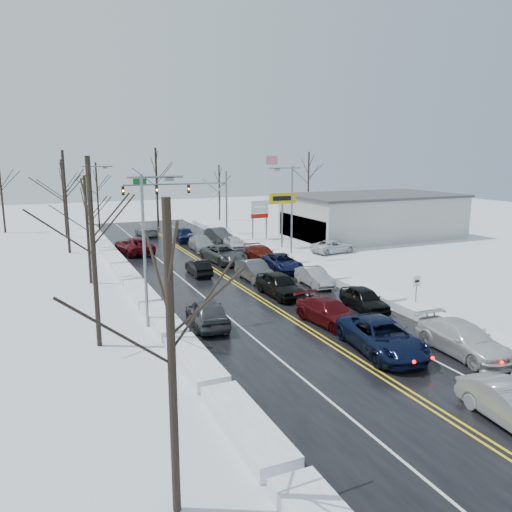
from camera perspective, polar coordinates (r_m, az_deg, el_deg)
name	(u,v)px	position (r m, az deg, el deg)	size (l,w,h in m)	color
ground	(252,294)	(36.75, -0.45, -4.35)	(160.00, 160.00, 0.00)	silver
road_surface	(242,287)	(38.53, -1.63, -3.60)	(14.00, 84.00, 0.01)	black
snow_bank_left	(143,299)	(36.46, -12.80, -4.78)	(1.56, 72.00, 0.59)	white
snow_bank_right	(326,278)	(41.89, 8.05, -2.48)	(1.56, 72.00, 0.59)	white
traffic_signal_mast	(188,192)	(63.08, -7.75, 7.26)	(13.28, 0.39, 8.00)	slate
tires_plus_sign	(282,202)	(54.53, 3.02, 6.18)	(3.20, 0.34, 6.00)	slate
used_vehicles_sign	(260,212)	(60.09, 0.42, 5.09)	(2.20, 0.22, 4.65)	slate
speed_limit_sign	(417,287)	(34.09, 17.87, -3.35)	(0.55, 0.09, 2.35)	slate
flagpole	(267,185)	(69.06, 1.24, 8.09)	(1.87, 1.20, 10.00)	silver
dealership_building	(372,215)	(63.59, 13.11, 4.54)	(20.40, 12.40, 5.30)	#B5B5B0
streetlight_ne	(290,205)	(48.19, 3.91, 5.85)	(3.20, 0.25, 9.00)	slate
streetlight_sw	(147,238)	(29.41, -12.31, 1.98)	(3.20, 0.25, 9.00)	slate
streetlight_nw	(93,199)	(56.94, -18.08, 6.18)	(3.20, 0.25, 9.00)	slate
tree_left_a	(170,300)	(13.35, -9.85, -5.03)	(3.60, 3.60, 9.00)	#2D231C
tree_left_b	(91,216)	(26.75, -18.33, 4.36)	(4.00, 4.00, 10.00)	#2D231C
tree_left_c	(86,209)	(40.81, -18.84, 5.12)	(3.40, 3.40, 8.50)	#2D231C
tree_left_d	(64,182)	(54.59, -21.04, 7.91)	(4.20, 4.20, 10.50)	#2D231C
tree_left_e	(63,183)	(66.62, -21.23, 7.81)	(3.80, 3.80, 9.50)	#2D231C
tree_far_a	(0,179)	(72.63, -27.22, 7.85)	(4.00, 4.00, 10.00)	#2D231C
tree_far_b	(97,182)	(73.98, -17.75, 8.07)	(3.60, 3.60, 9.00)	#2D231C
tree_far_c	(156,171)	(73.26, -11.34, 9.45)	(4.40, 4.40, 11.00)	#2D231C
tree_far_d	(219,182)	(77.56, -4.23, 8.45)	(3.40, 3.40, 8.50)	#2D231C
tree_far_e	(309,171)	(84.66, 6.03, 9.62)	(4.20, 4.20, 10.50)	#2D231C
queued_car_1	(510,424)	(22.24, 27.07, -16.70)	(1.58, 4.53, 1.49)	#929499
queued_car_2	(381,352)	(27.13, 14.15, -10.59)	(2.79, 6.05, 1.68)	black
queued_car_3	(329,324)	(30.74, 8.33, -7.69)	(2.11, 5.19, 1.51)	#46090D
queued_car_4	(280,296)	(36.25, 2.74, -4.59)	(2.02, 5.01, 1.71)	black
queued_car_5	(255,280)	(40.59, -0.12, -2.81)	(1.70, 4.88, 1.61)	#414346
queued_car_6	(224,262)	(47.39, -3.69, -0.75)	(2.71, 5.87, 1.63)	#3C3F41
queued_car_7	(202,250)	(53.53, -6.21, 0.63)	(2.15, 5.29, 1.54)	gray
queued_car_8	(185,241)	(59.41, -8.06, 1.67)	(1.91, 4.75, 1.62)	black
queued_car_11	(462,354)	(28.13, 22.51, -10.33)	(2.26, 5.56, 1.61)	silver
queued_car_12	(364,310)	(33.84, 12.22, -6.03)	(1.76, 4.38, 1.49)	black
queued_car_13	(314,286)	(39.28, 6.67, -3.38)	(1.51, 4.32, 1.42)	#9A9CA2
queued_car_14	(282,271)	(44.11, 3.02, -1.67)	(2.42, 5.24, 1.46)	#0B1133
queued_car_15	(262,261)	(47.96, 0.67, -0.57)	(2.00, 4.93, 1.43)	#53130B
queued_car_16	(235,250)	(53.55, -2.46, 0.69)	(1.74, 4.32, 1.47)	silver
queued_car_17	(218,242)	(58.72, -4.31, 1.63)	(1.72, 4.92, 1.62)	#393C3E
oncoming_car_0	(199,275)	(42.72, -6.56, -2.16)	(1.40, 4.03, 1.33)	black
oncoming_car_1	(135,253)	(53.18, -13.72, 0.29)	(2.78, 6.04, 1.68)	#540B12
oncoming_car_2	(147,236)	(64.22, -12.36, 2.25)	(1.97, 4.84, 1.40)	gray
oncoming_car_3	(207,326)	(30.27, -5.57, -7.93)	(1.99, 4.95, 1.69)	#3B3D3F
parked_car_0	(333,253)	(52.61, 8.81, 0.37)	(2.23, 4.83, 1.34)	silver
parked_car_1	(332,243)	(58.46, 8.69, 1.49)	(2.03, 5.00, 1.45)	#3C3E41
parked_car_2	(294,237)	(61.82, 4.42, 2.13)	(1.76, 4.38, 1.49)	black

